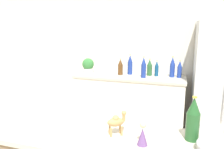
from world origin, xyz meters
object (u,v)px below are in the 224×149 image
fruit_bowl (215,148)px  back_bottle_4 (180,69)px  refrigerator (224,85)px  paper_towel_roll (99,67)px  potted_plant (88,65)px  back_bottle_1 (144,68)px  camel_figurine (116,121)px  back_bottle_3 (120,67)px  wine_bottle (193,120)px  back_bottle_5 (130,65)px  back_bottle_2 (150,68)px  back_bottle_0 (172,67)px  back_bottle_6 (157,69)px  wise_man_figurine_blue (143,135)px

fruit_bowl → back_bottle_4: bearing=96.1°
refrigerator → paper_towel_roll: size_ratio=7.78×
potted_plant → back_bottle_1: bearing=-6.5°
paper_towel_roll → camel_figurine: (0.93, -2.06, 0.01)m
back_bottle_3 → camel_figurine: (0.55, -2.07, 0.00)m
back_bottle_1 → back_bottle_3: size_ratio=1.24×
back_bottle_4 → camel_figurine: size_ratio=1.59×
back_bottle_1 → wine_bottle: 1.98m
potted_plant → camel_figurine: (1.13, -2.07, -0.00)m
camel_figurine → back_bottle_4: bearing=80.1°
back_bottle_1 → fruit_bowl: 2.15m
back_bottle_5 → back_bottle_2: bearing=1.0°
fruit_bowl → refrigerator: bearing=79.4°
refrigerator → wine_bottle: 1.98m
back_bottle_0 → back_bottle_2: back_bottle_0 is taller
back_bottle_4 → paper_towel_roll: bearing=-176.7°
paper_towel_roll → back_bottle_0: back_bottle_0 is taller
back_bottle_2 → back_bottle_6: size_ratio=1.08×
potted_plant → back_bottle_6: bearing=3.8°
paper_towel_roll → back_bottle_2: 0.84m
back_bottle_0 → back_bottle_5: (-0.67, 0.01, 0.00)m
back_bottle_2 → wine_bottle: 2.15m
refrigerator → back_bottle_6: (-0.96, 0.16, 0.15)m
refrigerator → back_bottle_4: (-0.61, 0.14, 0.16)m
back_bottle_0 → back_bottle_1: size_ratio=0.99×
paper_towel_roll → back_bottle_0: bearing=4.1°
back_bottle_0 → wine_bottle: (0.22, -2.06, 0.01)m
wine_bottle → paper_towel_roll: bearing=125.5°
paper_towel_roll → camel_figurine: size_ratio=1.35×
wise_man_figurine_blue → refrigerator: bearing=69.0°
back_bottle_5 → back_bottle_6: (0.43, -0.00, -0.04)m
potted_plant → refrigerator: bearing=-2.3°
back_bottle_0 → back_bottle_3: size_ratio=1.22×
back_bottle_6 → paper_towel_roll: bearing=-174.6°
fruit_bowl → wine_bottle: bearing=133.7°
back_bottle_5 → back_bottle_0: bearing=-0.6°
paper_towel_roll → wine_bottle: (1.41, -1.97, 0.05)m
potted_plant → back_bottle_4: size_ratio=0.92×
paper_towel_roll → wise_man_figurine_blue: (1.12, -2.14, -0.02)m
back_bottle_0 → fruit_bowl: size_ratio=1.56×
potted_plant → wise_man_figurine_blue: potted_plant is taller
back_bottle_4 → fruit_bowl: 2.19m
back_bottle_0 → camel_figurine: bearing=-97.0°
refrigerator → back_bottle_6: 0.99m
refrigerator → back_bottle_6: size_ratio=7.08×
back_bottle_2 → wise_man_figurine_blue: 2.25m
back_bottle_6 → back_bottle_0: bearing=-1.3°
back_bottle_0 → back_bottle_3: (-0.82, -0.07, -0.03)m
refrigerator → back_bottle_3: bearing=176.9°
back_bottle_3 → wine_bottle: bearing=-62.4°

